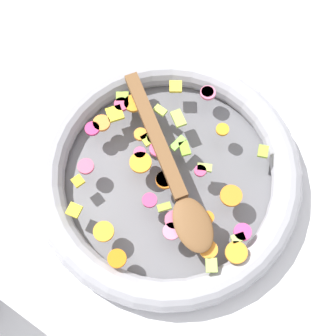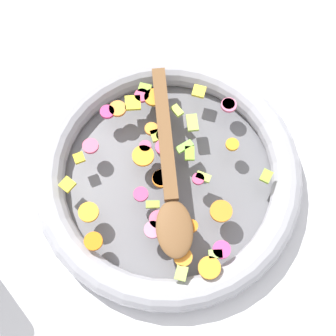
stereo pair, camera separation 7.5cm
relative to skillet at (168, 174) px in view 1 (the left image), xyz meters
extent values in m
plane|color=silver|center=(0.00, 0.00, -0.02)|extent=(4.00, 4.00, 0.00)
cylinder|color=slate|center=(0.00, 0.00, -0.02)|extent=(0.39, 0.39, 0.01)
torus|color=#9E9EA5|center=(0.00, 0.00, 0.00)|extent=(0.44, 0.44, 0.05)
cylinder|color=orange|center=(0.04, -0.10, 0.03)|extent=(0.05, 0.05, 0.01)
cylinder|color=orange|center=(-0.02, -0.01, 0.03)|extent=(0.04, 0.04, 0.01)
cylinder|color=orange|center=(-0.02, -0.01, 0.03)|extent=(0.03, 0.03, 0.01)
cylinder|color=orange|center=(0.04, 0.12, 0.03)|extent=(0.04, 0.04, 0.01)
cylinder|color=orange|center=(-0.05, -0.14, 0.03)|extent=(0.03, 0.03, 0.01)
cylinder|color=orange|center=(0.11, -0.01, 0.03)|extent=(0.03, 0.03, 0.01)
cylinder|color=orange|center=(-0.01, -0.10, 0.03)|extent=(0.03, 0.03, 0.01)
cylinder|color=orange|center=(-0.03, 0.04, 0.03)|extent=(0.05, 0.05, 0.01)
cylinder|color=orange|center=(-0.14, -0.01, 0.03)|extent=(0.03, 0.03, 0.01)
cylinder|color=orange|center=(0.01, 0.07, 0.03)|extent=(0.02, 0.02, 0.01)
cylinder|color=orange|center=(-0.02, -0.17, 0.03)|extent=(0.04, 0.04, 0.01)
cylinder|color=orange|center=(-0.15, -0.06, 0.03)|extent=(0.04, 0.04, 0.01)
cylinder|color=orange|center=(-0.03, 0.13, 0.03)|extent=(0.04, 0.04, 0.01)
cylinder|color=orange|center=(0.02, 0.05, 0.03)|extent=(0.03, 0.03, 0.01)
cube|color=#B3D153|center=(0.04, -0.04, 0.03)|extent=(0.02, 0.03, 0.01)
cube|color=#AAC64E|center=(0.07, 0.05, 0.03)|extent=(0.03, 0.03, 0.01)
cube|color=#86BE33|center=(0.04, 0.01, 0.03)|extent=(0.02, 0.03, 0.01)
cube|color=#97BD42|center=(-0.04, -0.11, 0.03)|extent=(0.03, 0.03, 0.01)
cube|color=#A8D160|center=(0.00, -0.16, 0.03)|extent=(0.02, 0.02, 0.01)
cube|color=#A8C557|center=(-0.06, -0.16, 0.03)|extent=(0.03, 0.03, 0.01)
cube|color=#95B638|center=(0.13, -0.08, 0.03)|extent=(0.03, 0.02, 0.01)
cube|color=#84AC3A|center=(0.03, 0.15, 0.03)|extent=(0.03, 0.03, 0.01)
cube|color=#A1C23D|center=(0.01, 0.06, 0.03)|extent=(0.02, 0.02, 0.01)
cube|color=#B7DA4E|center=(0.06, 0.08, 0.03)|extent=(0.02, 0.02, 0.01)
cube|color=#90AC3A|center=(-0.05, -0.04, 0.03)|extent=(0.02, 0.02, 0.01)
cube|color=#83BF49|center=(0.04, 0.02, 0.03)|extent=(0.03, 0.01, 0.01)
cylinder|color=#D84374|center=(0.03, -0.04, 0.03)|extent=(0.03, 0.03, 0.01)
cylinder|color=#CB3C6F|center=(-0.06, -0.02, 0.03)|extent=(0.03, 0.03, 0.01)
cylinder|color=#D05578|center=(-0.05, -0.07, 0.03)|extent=(0.04, 0.04, 0.01)
cylinder|color=pink|center=(0.14, 0.05, 0.03)|extent=(0.03, 0.03, 0.01)
cylinder|color=#E15070|center=(-0.10, 0.09, 0.03)|extent=(0.03, 0.03, 0.01)
cylinder|color=#DF4084|center=(0.01, -0.15, 0.03)|extent=(0.03, 0.03, 0.01)
cylinder|color=#D2316F|center=(-0.05, 0.14, 0.03)|extent=(0.03, 0.03, 0.01)
cylinder|color=#E54F86|center=(0.01, 0.03, 0.03)|extent=(0.04, 0.04, 0.01)
cylinder|color=pink|center=(0.14, 0.06, 0.03)|extent=(0.02, 0.02, 0.01)
cylinder|color=pink|center=(-0.07, -0.08, 0.03)|extent=(0.03, 0.03, 0.01)
cylinder|color=#D5446E|center=(0.02, 0.14, 0.03)|extent=(0.04, 0.04, 0.01)
cylinder|color=#DE4D77|center=(-0.02, 0.05, 0.03)|extent=(0.03, 0.03, 0.01)
cube|color=gold|center=(0.00, 0.13, 0.03)|extent=(0.03, 0.03, 0.01)
cube|color=gold|center=(-0.12, 0.08, 0.03)|extent=(0.02, 0.02, 0.01)
cube|color=yellow|center=(-0.15, 0.05, 0.03)|extent=(0.03, 0.03, 0.01)
cube|color=yellow|center=(0.11, 0.10, 0.03)|extent=(0.03, 0.03, 0.01)
cube|color=brown|center=(0.02, 0.05, 0.04)|extent=(0.11, 0.23, 0.01)
ellipsoid|color=brown|center=(-0.04, -0.10, 0.04)|extent=(0.09, 0.10, 0.01)
camera|label=1|loc=(-0.19, -0.20, 0.72)|focal=50.00mm
camera|label=2|loc=(-0.12, -0.24, 0.72)|focal=50.00mm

